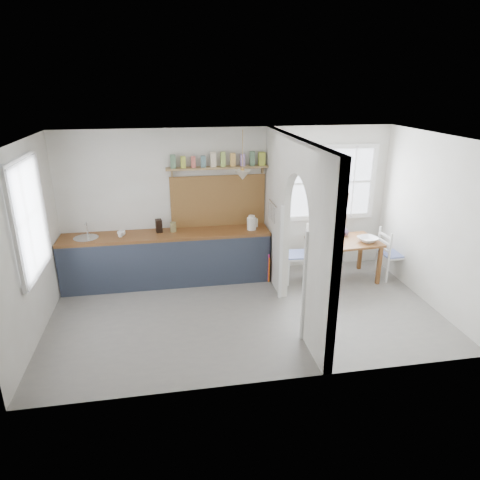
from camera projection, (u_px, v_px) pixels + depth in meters
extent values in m
cube|color=slate|center=(246.00, 313.00, 6.50)|extent=(5.80, 3.20, 0.01)
cube|color=silver|center=(247.00, 139.00, 5.60)|extent=(5.80, 3.20, 0.01)
cube|color=silver|center=(230.00, 203.00, 7.53)|extent=(5.80, 0.01, 2.60)
cube|color=silver|center=(274.00, 281.00, 4.57)|extent=(5.80, 0.01, 2.60)
cube|color=silver|center=(28.00, 245.00, 5.58)|extent=(0.01, 3.20, 2.60)
cube|color=silver|center=(433.00, 222.00, 6.51)|extent=(0.01, 3.20, 2.60)
cube|color=silver|center=(323.00, 262.00, 5.05)|extent=(0.12, 0.80, 2.60)
cube|color=silver|center=(277.00, 210.00, 7.08)|extent=(0.12, 1.20, 2.60)
cube|color=silver|center=(301.00, 179.00, 5.70)|extent=(0.12, 1.20, 1.05)
cube|color=brown|center=(166.00, 235.00, 7.21)|extent=(3.50, 0.60, 0.05)
cube|color=#303849|center=(168.00, 266.00, 7.11)|extent=(3.50, 0.03, 0.85)
cube|color=black|center=(168.00, 258.00, 7.42)|extent=(3.46, 0.45, 0.85)
cylinder|color=silver|center=(86.00, 238.00, 7.00)|extent=(0.40, 0.40, 0.02)
cube|color=brown|center=(218.00, 201.00, 7.45)|extent=(1.65, 0.03, 0.90)
cube|color=#A88145|center=(218.00, 168.00, 7.17)|extent=(1.75, 0.20, 0.03)
cube|color=#3B5D3F|center=(173.00, 163.00, 7.01)|extent=(0.09, 0.09, 0.18)
cube|color=#9AA729|center=(183.00, 162.00, 7.04)|extent=(0.09, 0.09, 0.18)
cube|color=#B04A3E|center=(193.00, 162.00, 7.06)|extent=(0.09, 0.09, 0.18)
cube|color=slate|center=(203.00, 162.00, 7.09)|extent=(0.09, 0.09, 0.18)
cube|color=#C2B291|center=(213.00, 162.00, 7.12)|extent=(0.09, 0.09, 0.18)
cube|color=#8EAF41|center=(223.00, 161.00, 7.14)|extent=(0.09, 0.09, 0.18)
cube|color=gold|center=(233.00, 161.00, 7.17)|extent=(0.09, 0.09, 0.18)
cube|color=slate|center=(242.00, 161.00, 7.20)|extent=(0.09, 0.09, 0.18)
cube|color=#3B5D3F|center=(252.00, 160.00, 7.22)|extent=(0.09, 0.09, 0.18)
cube|color=#9AA729|center=(262.00, 160.00, 7.25)|extent=(0.09, 0.09, 0.18)
cone|color=beige|center=(243.00, 175.00, 6.93)|extent=(0.26, 0.26, 0.16)
cylinder|color=silver|center=(273.00, 203.00, 6.92)|extent=(0.02, 0.50, 0.02)
imported|color=white|center=(120.00, 234.00, 7.03)|extent=(0.12, 0.12, 0.09)
imported|color=white|center=(122.00, 233.00, 7.08)|extent=(0.12, 0.12, 0.09)
cube|color=black|center=(159.00, 226.00, 7.24)|extent=(0.12, 0.15, 0.22)
cylinder|color=olive|center=(173.00, 227.00, 7.27)|extent=(0.11, 0.11, 0.16)
cube|color=#C9195E|center=(269.00, 268.00, 7.39)|extent=(0.02, 0.03, 0.50)
cube|color=#DF5811|center=(269.00, 270.00, 7.37)|extent=(0.02, 0.03, 0.45)
imported|color=white|center=(368.00, 239.00, 7.32)|extent=(0.40, 0.40, 0.08)
imported|color=gray|center=(339.00, 241.00, 7.25)|extent=(0.11, 0.11, 0.09)
cylinder|color=#392E2F|center=(329.00, 241.00, 7.33)|extent=(0.18, 0.18, 0.01)
imported|color=#543D5E|center=(344.00, 231.00, 7.59)|extent=(0.21, 0.21, 0.18)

